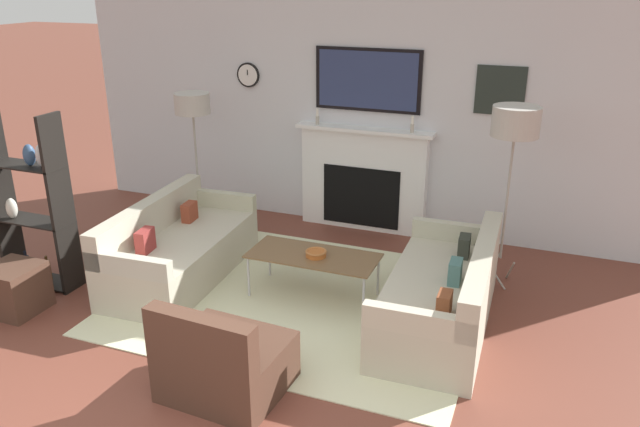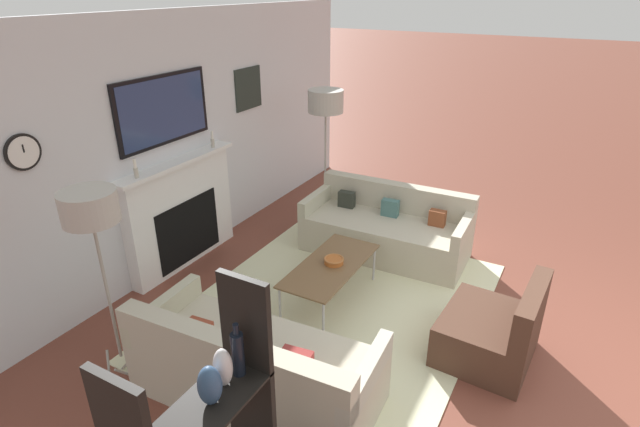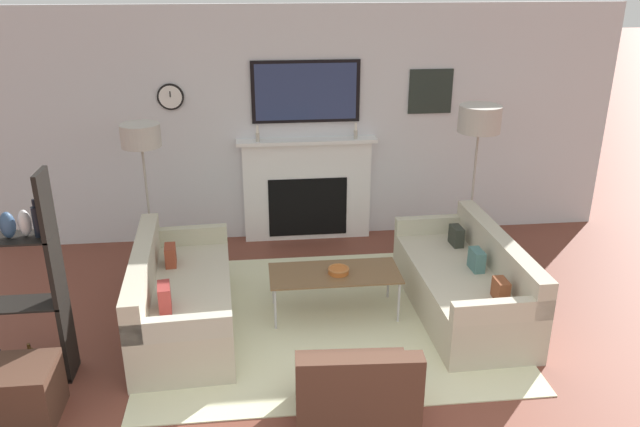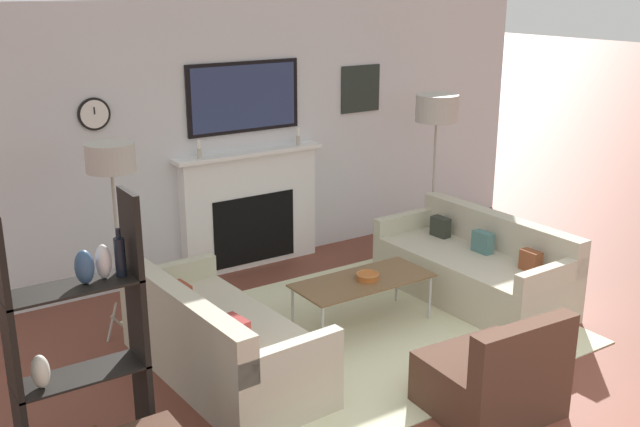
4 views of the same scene
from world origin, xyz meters
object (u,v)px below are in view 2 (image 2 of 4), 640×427
object	(u,v)px
couch_left	(255,369)
floor_lamp_right	(326,103)
coffee_table	(330,267)
floor_lamp_left	(90,211)
decorative_bowl	(334,260)
couch_right	(386,230)
armchair	(493,333)

from	to	relation	value
couch_left	floor_lamp_right	size ratio (longest dim) A/B	1.07
coffee_table	floor_lamp_left	bearing A→B (deg)	152.64
coffee_table	floor_lamp_right	distance (m)	2.20
couch_left	decorative_bowl	distance (m)	1.46
couch_right	armchair	xyz separation A→B (m)	(-1.30, -1.49, -0.03)
decorative_bowl	floor_lamp_left	size ratio (longest dim) A/B	0.12
couch_right	decorative_bowl	xyz separation A→B (m)	(-1.20, 0.08, 0.18)
decorative_bowl	floor_lamp_left	xyz separation A→B (m)	(-1.82, 0.94, 1.05)
armchair	coffee_table	distance (m)	1.59
floor_lamp_right	decorative_bowl	bearing A→B (deg)	-149.00
couch_left	couch_right	distance (m)	2.65
coffee_table	floor_lamp_right	bearing A→B (deg)	29.95
couch_right	couch_left	bearing A→B (deg)	-179.91
couch_left	coffee_table	size ratio (longest dim) A/B	1.57
armchair	floor_lamp_right	size ratio (longest dim) A/B	0.49
decorative_bowl	floor_lamp_right	xyz separation A→B (m)	(1.57, 0.94, 1.14)
decorative_bowl	coffee_table	bearing A→B (deg)	150.86
decorative_bowl	couch_left	bearing A→B (deg)	-176.81
floor_lamp_left	floor_lamp_right	size ratio (longest dim) A/B	0.94
couch_right	decorative_bowl	size ratio (longest dim) A/B	9.56
couch_right	decorative_bowl	world-z (taller)	couch_right
couch_left	decorative_bowl	bearing A→B (deg)	3.19
armchair	floor_lamp_left	distance (m)	3.29
couch_left	armchair	size ratio (longest dim) A/B	2.19
decorative_bowl	floor_lamp_left	world-z (taller)	floor_lamp_left
coffee_table	couch_right	bearing A→B (deg)	-4.44
couch_right	floor_lamp_right	size ratio (longest dim) A/B	1.08
couch_left	armchair	xyz separation A→B (m)	(1.35, -1.48, -0.03)
couch_left	floor_lamp_right	bearing A→B (deg)	18.73
couch_right	floor_lamp_left	size ratio (longest dim) A/B	1.14
floor_lamp_right	armchair	bearing A→B (deg)	-123.62
couch_left	floor_lamp_left	world-z (taller)	floor_lamp_left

